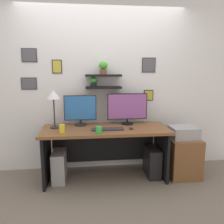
{
  "coord_description": "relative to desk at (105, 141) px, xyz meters",
  "views": [
    {
      "loc": [
        -0.26,
        -3.06,
        1.55
      ],
      "look_at": [
        0.1,
        0.05,
        0.97
      ],
      "focal_mm": 35.86,
      "sensor_mm": 36.0,
      "label": 1
    }
  ],
  "objects": [
    {
      "name": "desk",
      "position": [
        0.0,
        0.0,
        0.0
      ],
      "size": [
        1.78,
        0.68,
        0.75
      ],
      "color": "brown",
      "rests_on": "ground"
    },
    {
      "name": "back_wall_assembly",
      "position": [
        -0.0,
        0.38,
        0.81
      ],
      "size": [
        4.4,
        0.24,
        2.7
      ],
      "color": "silver",
      "rests_on": "ground"
    },
    {
      "name": "monitor_left",
      "position": [
        -0.35,
        0.16,
        0.44
      ],
      "size": [
        0.47,
        0.18,
        0.45
      ],
      "color": "black",
      "rests_on": "desk"
    },
    {
      "name": "computer_tower_right",
      "position": [
        0.7,
        -0.06,
        -0.33
      ],
      "size": [
        0.18,
        0.4,
        0.43
      ],
      "primitive_type": "cube",
      "color": "black",
      "rests_on": "ground"
    },
    {
      "name": "keyboard",
      "position": [
        0.02,
        -0.15,
        0.21
      ],
      "size": [
        0.44,
        0.14,
        0.02
      ],
      "primitive_type": "cube",
      "color": "#2D2D33",
      "rests_on": "desk"
    },
    {
      "name": "drawer_cabinet",
      "position": [
        1.14,
        -0.09,
        -0.26
      ],
      "size": [
        0.44,
        0.5,
        0.58
      ],
      "primitive_type": "cube",
      "color": "brown",
      "rests_on": "ground"
    },
    {
      "name": "computer_tower_left",
      "position": [
        -0.66,
        -0.05,
        -0.33
      ],
      "size": [
        0.18,
        0.4,
        0.43
      ],
      "primitive_type": "cube",
      "color": "#99999E",
      "rests_on": "ground"
    },
    {
      "name": "computer_mouse",
      "position": [
        0.35,
        -0.15,
        0.22
      ],
      "size": [
        0.06,
        0.09,
        0.03
      ],
      "primitive_type": "ellipsoid",
      "color": "#2D2D33",
      "rests_on": "desk"
    },
    {
      "name": "coffee_mug",
      "position": [
        -0.11,
        -0.31,
        0.25
      ],
      "size": [
        0.08,
        0.08,
        0.09
      ],
      "primitive_type": "cylinder",
      "color": "green",
      "rests_on": "desk"
    },
    {
      "name": "water_cup",
      "position": [
        -0.58,
        -0.22,
        0.26
      ],
      "size": [
        0.07,
        0.07,
        0.11
      ],
      "primitive_type": "cylinder",
      "color": "yellow",
      "rests_on": "desk"
    },
    {
      "name": "ground_plane",
      "position": [
        0.0,
        -0.06,
        -0.55
      ],
      "size": [
        8.0,
        8.0,
        0.0
      ],
      "primitive_type": "plane",
      "color": "#70665B"
    },
    {
      "name": "monitor_right",
      "position": [
        0.35,
        0.16,
        0.45
      ],
      "size": [
        0.6,
        0.18,
        0.47
      ],
      "color": "black",
      "rests_on": "desk"
    },
    {
      "name": "desk_lamp",
      "position": [
        -0.71,
        0.03,
        0.64
      ],
      "size": [
        0.19,
        0.19,
        0.54
      ],
      "color": "#2D2D33",
      "rests_on": "desk"
    },
    {
      "name": "printer",
      "position": [
        1.14,
        -0.09,
        0.12
      ],
      "size": [
        0.38,
        0.34,
        0.17
      ],
      "primitive_type": "cube",
      "color": "#9E9EA3",
      "rests_on": "drawer_cabinet"
    }
  ]
}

